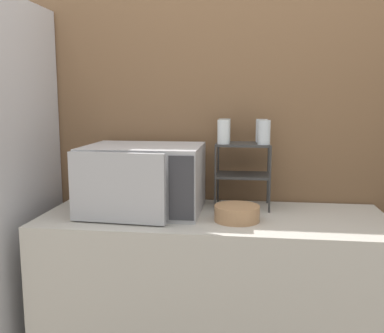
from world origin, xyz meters
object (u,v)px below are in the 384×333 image
object	(u,v)px
microwave	(143,179)
glass_front_right	(264,132)
glass_front_left	(224,132)
bowl	(237,213)
glass_back_right	(262,131)
glass_back_left	(225,130)
dish_rack	(242,161)

from	to	relation	value
microwave	glass_front_right	size ratio (longest dim) A/B	4.73
glass_front_left	bowl	distance (m)	0.41
bowl	glass_back_right	bearing A→B (deg)	70.53
glass_front_left	bowl	xyz separation A→B (m)	(0.08, -0.21, -0.35)
bowl	glass_front_right	bearing A→B (deg)	59.59
glass_back_right	glass_back_left	world-z (taller)	same
bowl	dish_rack	bearing A→B (deg)	86.04
dish_rack	glass_front_right	xyz separation A→B (m)	(0.10, -0.06, 0.15)
glass_front_left	glass_back_right	distance (m)	0.22
glass_back_right	bowl	bearing A→B (deg)	-109.47
microwave	glass_back_right	size ratio (longest dim) A/B	4.73
microwave	glass_back_right	xyz separation A→B (m)	(0.57, 0.20, 0.22)
glass_front_left	glass_back_right	size ratio (longest dim) A/B	1.00
microwave	glass_front_left	size ratio (longest dim) A/B	4.73
bowl	glass_front_left	bearing A→B (deg)	110.04
bowl	glass_back_left	bearing A→B (deg)	103.35
glass_back_right	glass_back_left	distance (m)	0.19
glass_back_left	glass_back_right	bearing A→B (deg)	-3.02
glass_front_left	glass_back_left	size ratio (longest dim) A/B	1.00
microwave	glass_front_right	distance (m)	0.62
dish_rack	bowl	xyz separation A→B (m)	(-0.02, -0.26, -0.20)
dish_rack	glass_back_left	xyz separation A→B (m)	(-0.10, 0.07, 0.15)
dish_rack	bowl	world-z (taller)	dish_rack
microwave	glass_back_right	world-z (taller)	glass_back_right
dish_rack	glass_front_right	size ratio (longest dim) A/B	2.76
microwave	dish_rack	distance (m)	0.50
glass_back_left	bowl	size ratio (longest dim) A/B	0.58
glass_front_right	bowl	size ratio (longest dim) A/B	0.58
dish_rack	microwave	bearing A→B (deg)	-163.20
glass_front_left	bowl	bearing A→B (deg)	-69.96
microwave	glass_back_left	distance (m)	0.49
glass_front_right	bowl	xyz separation A→B (m)	(-0.12, -0.20, -0.35)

